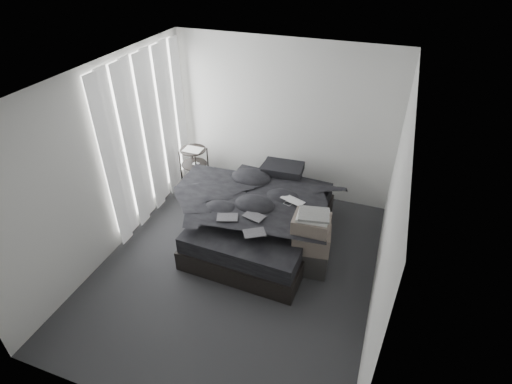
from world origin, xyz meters
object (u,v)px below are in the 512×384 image
(bed, at_px, (262,229))
(box_lower, at_px, (309,257))
(laptop, at_px, (291,198))
(side_stand, at_px, (195,170))

(bed, relative_size, box_lower, 4.23)
(bed, xyz_separation_m, laptop, (0.40, 0.03, 0.65))
(laptop, bearing_deg, box_lower, -26.32)
(laptop, height_order, box_lower, laptop)
(side_stand, distance_m, box_lower, 2.63)
(laptop, xyz_separation_m, box_lower, (0.41, -0.44, -0.60))
(laptop, bearing_deg, bed, -154.50)
(bed, distance_m, laptop, 0.76)
(bed, xyz_separation_m, box_lower, (0.81, -0.40, 0.04))
(bed, bearing_deg, laptop, 7.50)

